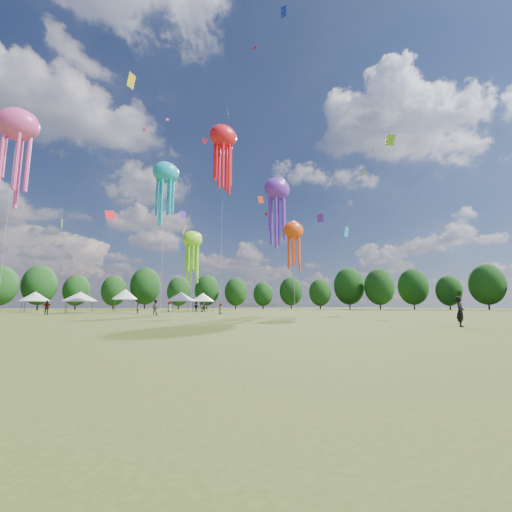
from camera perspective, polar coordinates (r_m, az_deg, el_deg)
name	(u,v)px	position (r m, az deg, el deg)	size (l,w,h in m)	color
ground	(335,330)	(18.10, 13.31, -12.07)	(300.00, 300.00, 0.00)	#384416
observer_main	(460,312)	(22.95, 31.40, -8.07)	(0.64, 0.42, 1.75)	black
spectator_near	(155,308)	(45.08, -16.74, -8.39)	(0.93, 0.73, 1.92)	gray
spectators_far	(179,307)	(61.27, -13.00, -8.47)	(25.99, 21.02, 1.92)	gray
festival_tents	(133,296)	(68.56, -20.21, -6.44)	(34.81, 10.47, 4.40)	#47474C
show_kites	(200,184)	(55.91, -9.42, 12.00)	(46.94, 16.46, 30.38)	#17A3C6
small_kites	(175,132)	(62.79, -13.57, 19.83)	(77.32, 58.55, 46.53)	#17A3C6
treeline	(129,280)	(77.01, -20.76, -3.90)	(201.57, 95.24, 13.43)	#38281C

